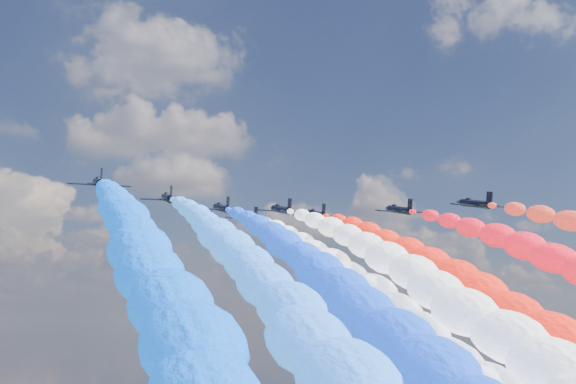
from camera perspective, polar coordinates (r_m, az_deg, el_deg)
name	(u,v)px	position (r m, az deg, el deg)	size (l,w,h in m)	color
jet_0	(99,183)	(125.55, -13.85, 0.66)	(9.76, 13.09, 2.88)	black
trail_0	(135,265)	(73.90, -11.24, -5.30)	(7.27, 96.75, 37.92)	blue
jet_1	(168,198)	(138.51, -8.90, -0.45)	(9.76, 13.09, 2.88)	black
trail_1	(238,274)	(87.80, -3.75, -6.11)	(7.27, 96.75, 37.92)	#2B78FF
jet_2	(222,208)	(149.34, -4.92, -1.19)	(9.76, 13.09, 2.88)	black
trail_2	(310,280)	(99.73, 1.67, -6.54)	(7.27, 96.75, 37.92)	blue
jet_3	(282,210)	(150.89, -0.48, -1.31)	(9.76, 13.09, 2.88)	black
trail_3	(398,281)	(102.82, 8.13, -6.54)	(7.27, 96.75, 37.92)	white
jet_4	(249,217)	(162.01, -2.94, -1.87)	(9.76, 13.09, 2.88)	black
trail_4	(339,285)	(113.04, 3.78, -6.88)	(7.27, 96.75, 37.92)	white
jet_5	(316,214)	(157.66, 2.12, -1.66)	(9.76, 13.09, 2.88)	black
trail_5	(441,283)	(110.64, 11.31, -6.66)	(7.27, 96.75, 37.92)	#FB1E10
jet_6	(400,210)	(152.92, 8.27, -1.32)	(9.76, 13.09, 2.88)	black
trail_6	(573,281)	(108.97, 20.36, -6.21)	(7.27, 96.75, 37.92)	#FA1328
jet_7	(475,204)	(147.55, 13.72, -0.85)	(9.76, 13.09, 2.88)	black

